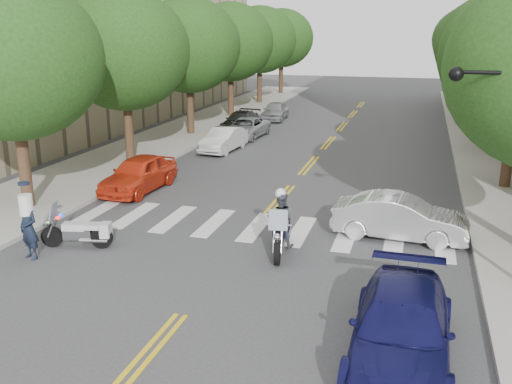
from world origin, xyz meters
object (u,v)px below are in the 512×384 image
at_px(motorcycle_police, 280,224).
at_px(convertible, 400,218).
at_px(officer_standing, 29,228).
at_px(motorcycle_parked, 83,232).
at_px(sedan_blue, 401,328).

xyz_separation_m(motorcycle_police, convertible, (3.45, 2.21, -0.20)).
bearing_deg(officer_standing, motorcycle_parked, 70.49).
relative_size(motorcycle_police, convertible, 0.58).
height_order(motorcycle_police, officer_standing, motorcycle_police).
bearing_deg(motorcycle_parked, convertible, -82.41).
bearing_deg(officer_standing, sedan_blue, 7.29).
height_order(motorcycle_police, motorcycle_parked, motorcycle_police).
height_order(officer_standing, sedan_blue, officer_standing).
height_order(officer_standing, convertible, officer_standing).
height_order(motorcycle_parked, sedan_blue, motorcycle_parked).
bearing_deg(motorcycle_parked, officer_standing, 127.04).
distance_m(officer_standing, sedan_blue, 11.07).
bearing_deg(sedan_blue, convertible, 93.58).
bearing_deg(convertible, motorcycle_police, 127.30).
relative_size(motorcycle_parked, convertible, 0.52).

